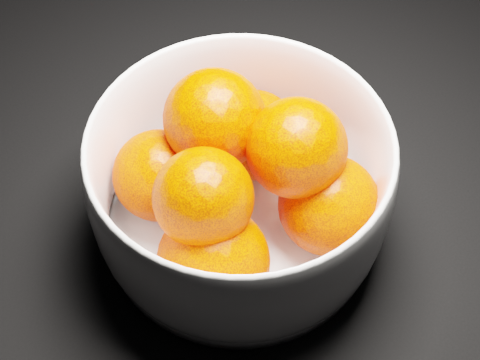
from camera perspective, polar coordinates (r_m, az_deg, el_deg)
bowl at (r=0.53m, az=0.00°, el=-0.38°), size 0.24×0.24×0.12m
orange_pile at (r=0.52m, az=0.01°, el=0.10°), size 0.19×0.18×0.13m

